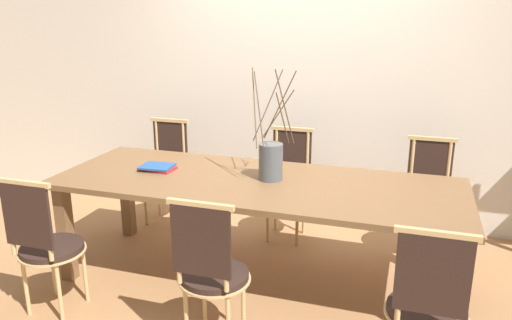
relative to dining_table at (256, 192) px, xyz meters
name	(u,v)px	position (x,y,z in m)	size (l,w,h in m)	color
ground_plane	(256,279)	(0.00, 0.00, -0.68)	(16.00, 16.00, 0.00)	#9E7047
wall_rear	(302,46)	(0.00, 1.34, 0.92)	(12.00, 0.06, 3.20)	beige
dining_table	(256,192)	(0.00, 0.00, 0.00)	(2.83, 1.03, 0.77)	brown
chair_near_leftend	(45,242)	(-1.13, -0.81, -0.18)	(0.42, 0.42, 0.95)	black
chair_near_left	(211,269)	(-0.01, -0.81, -0.18)	(0.42, 0.42, 0.95)	black
chair_near_center	(428,304)	(1.15, -0.81, -0.18)	(0.42, 0.42, 0.95)	black
chair_far_leftend	(166,168)	(-1.14, 0.81, -0.18)	(0.42, 0.42, 0.95)	black
chair_far_left	(288,181)	(0.03, 0.81, -0.18)	(0.42, 0.42, 0.95)	black
chair_far_center	(427,195)	(1.16, 0.81, -0.18)	(0.42, 0.42, 0.95)	black
vase_centerpiece	(271,160)	(0.09, 0.06, 0.22)	(0.31, 0.31, 0.78)	#4C5156
book_stack	(157,168)	(-0.78, 0.02, 0.10)	(0.26, 0.20, 0.03)	maroon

